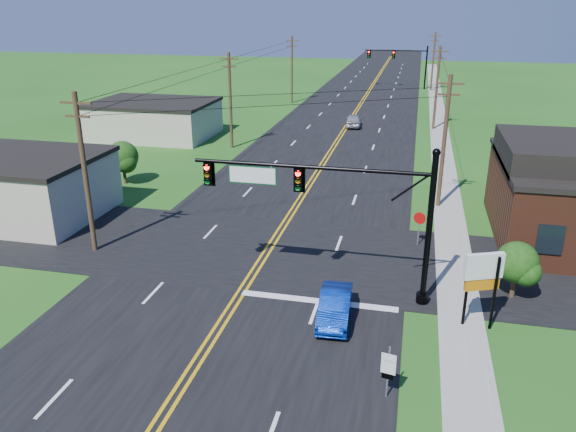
% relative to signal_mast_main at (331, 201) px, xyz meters
% --- Properties ---
extents(ground, '(260.00, 260.00, 0.00)m').
position_rel_signal_mast_main_xyz_m(ground, '(-4.34, -8.00, -4.75)').
color(ground, '#1D4F16').
rests_on(ground, ground).
extents(road_main, '(16.00, 220.00, 0.04)m').
position_rel_signal_mast_main_xyz_m(road_main, '(-4.34, 42.00, -4.73)').
color(road_main, black).
rests_on(road_main, ground).
extents(road_cross, '(70.00, 10.00, 0.04)m').
position_rel_signal_mast_main_xyz_m(road_cross, '(-4.34, 4.00, -4.73)').
color(road_cross, black).
rests_on(road_cross, ground).
extents(sidewalk, '(2.00, 160.00, 0.08)m').
position_rel_signal_mast_main_xyz_m(sidewalk, '(6.16, 32.00, -4.71)').
color(sidewalk, gray).
rests_on(sidewalk, ground).
extents(signal_mast_main, '(11.30, 0.60, 7.48)m').
position_rel_signal_mast_main_xyz_m(signal_mast_main, '(0.00, 0.00, 0.00)').
color(signal_mast_main, black).
rests_on(signal_mast_main, ground).
extents(signal_mast_far, '(10.98, 0.60, 7.48)m').
position_rel_signal_mast_main_xyz_m(signal_mast_far, '(0.10, 72.00, -0.20)').
color(signal_mast_far, black).
rests_on(signal_mast_far, ground).
extents(cream_bldg_near, '(10.20, 8.20, 4.10)m').
position_rel_signal_mast_main_xyz_m(cream_bldg_near, '(-21.34, 6.00, -2.69)').
color(cream_bldg_near, '#B8B39D').
rests_on(cream_bldg_near, ground).
extents(cream_bldg_far, '(12.20, 9.20, 3.70)m').
position_rel_signal_mast_main_xyz_m(cream_bldg_far, '(-23.34, 30.00, -2.89)').
color(cream_bldg_far, '#B8B39D').
rests_on(cream_bldg_far, ground).
extents(utility_pole_left_a, '(1.80, 0.28, 9.00)m').
position_rel_signal_mast_main_xyz_m(utility_pole_left_a, '(-13.84, 2.00, -0.03)').
color(utility_pole_left_a, '#3E251C').
rests_on(utility_pole_left_a, ground).
extents(utility_pole_left_b, '(1.80, 0.28, 9.00)m').
position_rel_signal_mast_main_xyz_m(utility_pole_left_b, '(-13.84, 27.00, -0.03)').
color(utility_pole_left_b, '#3E251C').
rests_on(utility_pole_left_b, ground).
extents(utility_pole_left_c, '(1.80, 0.28, 9.00)m').
position_rel_signal_mast_main_xyz_m(utility_pole_left_c, '(-13.84, 54.00, -0.03)').
color(utility_pole_left_c, '#3E251C').
rests_on(utility_pole_left_c, ground).
extents(utility_pole_right_a, '(1.80, 0.28, 9.00)m').
position_rel_signal_mast_main_xyz_m(utility_pole_right_a, '(5.46, 14.00, -0.03)').
color(utility_pole_right_a, '#3E251C').
rests_on(utility_pole_right_a, ground).
extents(utility_pole_right_b, '(1.80, 0.28, 9.00)m').
position_rel_signal_mast_main_xyz_m(utility_pole_right_b, '(5.46, 40.00, -0.03)').
color(utility_pole_right_b, '#3E251C').
rests_on(utility_pole_right_b, ground).
extents(utility_pole_right_c, '(1.80, 0.28, 9.00)m').
position_rel_signal_mast_main_xyz_m(utility_pole_right_c, '(5.46, 70.00, -0.03)').
color(utility_pole_right_c, '#3E251C').
rests_on(utility_pole_right_c, ground).
extents(tree_right_back, '(3.00, 3.00, 4.10)m').
position_rel_signal_mast_main_xyz_m(tree_right_back, '(11.66, 18.00, -2.15)').
color(tree_right_back, '#3E251C').
rests_on(tree_right_back, ground).
extents(shrub_corner, '(2.00, 2.00, 2.86)m').
position_rel_signal_mast_main_xyz_m(shrub_corner, '(8.66, 1.50, -2.90)').
color(shrub_corner, '#3E251C').
rests_on(shrub_corner, ground).
extents(tree_left, '(2.40, 2.40, 3.37)m').
position_rel_signal_mast_main_xyz_m(tree_left, '(-18.34, 14.00, -2.59)').
color(tree_left, '#3E251C').
rests_on(tree_left, ground).
extents(blue_car, '(1.58, 3.96, 1.28)m').
position_rel_signal_mast_main_xyz_m(blue_car, '(0.65, -2.42, -4.11)').
color(blue_car, '#062995').
rests_on(blue_car, ground).
extents(distant_car, '(2.07, 4.34, 1.43)m').
position_rel_signal_mast_main_xyz_m(distant_car, '(-3.40, 39.33, -4.03)').
color(distant_car, '#B3B3B8').
rests_on(distant_car, ground).
extents(route_sign, '(0.53, 0.14, 2.14)m').
position_rel_signal_mast_main_xyz_m(route_sign, '(3.24, -7.26, -3.50)').
color(route_sign, slate).
rests_on(route_sign, ground).
extents(stop_sign, '(0.72, 0.27, 2.09)m').
position_rel_signal_mast_main_xyz_m(stop_sign, '(4.16, 6.78, -3.25)').
color(stop_sign, slate).
rests_on(stop_sign, ground).
extents(pylon_sign, '(1.67, 0.87, 3.51)m').
position_rel_signal_mast_main_xyz_m(pylon_sign, '(6.77, -1.62, -2.18)').
color(pylon_sign, black).
rests_on(pylon_sign, ground).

